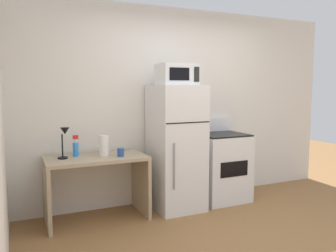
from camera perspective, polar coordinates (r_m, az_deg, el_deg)
ground_plane at (r=3.65m, az=13.55°, el=-18.84°), size 12.00×12.00×0.00m
wall_back_white at (r=4.76m, az=1.25°, el=3.45°), size 5.00×0.10×2.60m
desk at (r=4.13m, az=-11.79°, el=-8.07°), size 1.15×0.60×0.75m
desk_lamp at (r=4.00m, az=-16.82°, el=-1.85°), size 0.14×0.12×0.35m
spray_bottle at (r=4.12m, az=-15.06°, el=-3.54°), size 0.06×0.06×0.25m
coffee_mug at (r=4.04m, az=-7.85°, el=-4.33°), size 0.08×0.08×0.09m
paper_towel_roll at (r=4.10m, az=-10.55°, el=-3.19°), size 0.11×0.11×0.24m
refrigerator at (r=4.38m, az=1.34°, el=-3.56°), size 0.59×0.68×1.58m
microwave at (r=4.30m, az=1.50°, el=8.53°), size 0.46×0.35×0.26m
oven_range at (r=4.81m, az=8.81°, el=-6.62°), size 0.65×0.61×1.10m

